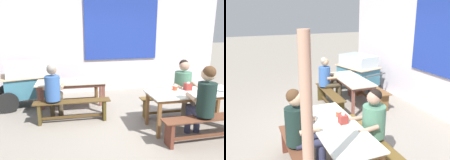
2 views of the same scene
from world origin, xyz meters
TOP-DOWN VIEW (x-y plane):
  - ground_plane at (0.00, 0.00)m, footprint 40.00×40.00m
  - backdrop_wall at (0.02, 2.53)m, footprint 7.18×0.23m
  - dining_table_far at (-1.13, 0.97)m, footprint 1.57×0.70m
  - dining_table_near at (1.10, -0.38)m, footprint 1.78×0.70m
  - bench_far_back at (-1.11, 1.54)m, footprint 1.50×0.36m
  - bench_far_front at (-1.15, 0.39)m, footprint 1.56×0.31m
  - bench_near_back at (1.11, 0.20)m, footprint 1.68×0.26m
  - bench_near_front at (1.10, -0.96)m, footprint 1.75×0.29m
  - food_cart at (-2.18, 1.70)m, footprint 1.66×1.14m
  - person_near_front at (0.97, -0.88)m, footprint 0.43×0.57m
  - person_left_back_turned at (-1.51, 0.49)m, footprint 0.43×0.58m
  - person_right_near_table at (1.21, 0.14)m, footprint 0.49×0.57m
  - tissue_box at (1.06, -0.25)m, footprint 0.13×0.12m
  - condiment_jar at (0.81, -0.21)m, footprint 0.10×0.10m
  - soup_bowl at (-0.96, 1.02)m, footprint 0.12×0.12m
  - wooden_support_post at (2.11, -1.10)m, footprint 0.11×0.11m

SIDE VIEW (x-z plane):
  - ground_plane at x=0.00m, z-range 0.00..0.00m
  - bench_near_back at x=1.11m, z-range 0.06..0.52m
  - bench_far_front at x=-1.15m, z-range 0.06..0.52m
  - bench_far_back at x=-1.11m, z-range 0.06..0.52m
  - bench_near_front at x=1.10m, z-range 0.07..0.52m
  - food_cart at x=-2.18m, z-range 0.09..1.18m
  - dining_table_far at x=-1.13m, z-range 0.28..1.01m
  - dining_table_near at x=1.10m, z-range 0.29..1.02m
  - person_left_back_turned at x=-1.51m, z-range 0.07..1.31m
  - person_right_near_table at x=1.21m, z-range 0.09..1.35m
  - soup_bowl at x=-0.96m, z-range 0.73..0.77m
  - person_near_front at x=0.97m, z-range 0.09..1.43m
  - condiment_jar at x=0.81m, z-range 0.73..0.82m
  - tissue_box at x=1.06m, z-range 0.72..0.87m
  - wooden_support_post at x=2.11m, z-range 0.00..2.23m
  - backdrop_wall at x=0.02m, z-range 0.07..3.16m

